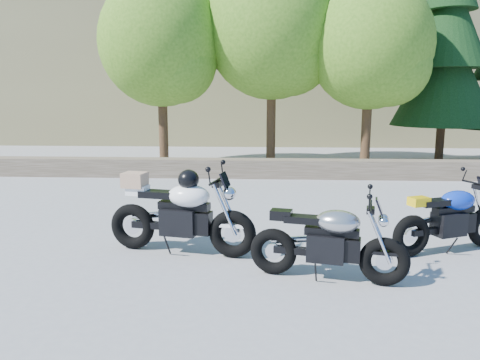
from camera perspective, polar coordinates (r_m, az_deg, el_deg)
name	(u,v)px	position (r m, az deg, el deg)	size (l,w,h in m)	color
ground	(224,238)	(7.40, -1.99, -7.11)	(90.00, 90.00, 0.00)	gray
stone_wall	(242,168)	(12.70, 0.22, 1.44)	(22.00, 0.55, 0.50)	brown
hillside	(300,20)	(35.50, 7.33, 18.83)	(80.00, 30.00, 15.00)	#706645
tree_decid_left	(164,46)	(14.55, -9.25, 15.81)	(3.67, 3.67, 5.62)	#382314
tree_decid_mid	(276,33)	(14.68, 4.37, 17.45)	(4.08, 4.08, 6.24)	#382314
tree_decid_right	(374,49)	(14.35, 16.04, 15.08)	(3.54, 3.54, 5.41)	#382314
conifer_near	(447,47)	(16.27, 23.94, 14.65)	(3.17, 3.17, 7.06)	#382314
silver_bike	(329,243)	(5.77, 10.76, -7.50)	(1.90, 0.69, 0.96)	black
white_bike	(180,212)	(6.63, -7.32, -3.93)	(2.17, 0.75, 1.21)	black
blue_bike	(451,219)	(7.33, 24.31, -4.38)	(1.83, 0.92, 0.97)	black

